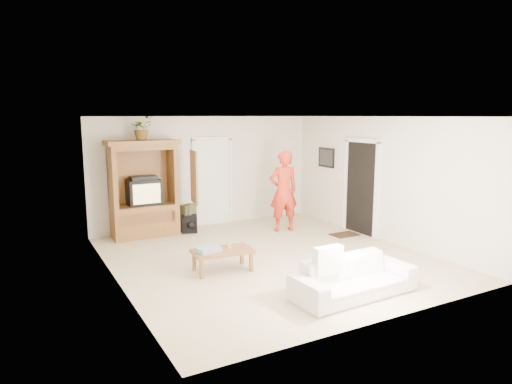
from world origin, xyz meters
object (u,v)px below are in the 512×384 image
Objects in this scene: armoire at (145,195)px; man at (283,191)px; sofa at (354,277)px; coffee_table at (223,252)px.

armoire is 3.08m from man.
sofa is at bearing -69.90° from armoire.
sofa is (1.76, -4.82, -0.63)m from armoire.
coffee_table is (-1.25, 1.90, 0.05)m from sofa.
sofa is 2.27m from coffee_table.
armoire is at bearing 107.73° from sofa.
armoire is at bearing 104.88° from coffee_table.
coffee_table is at bearing 120.90° from sofa.
armoire reaches higher than sofa.
coffee_table is (-2.37, -1.86, -0.59)m from man.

